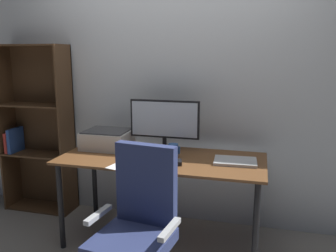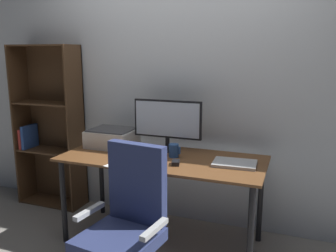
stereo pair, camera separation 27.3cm
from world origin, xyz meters
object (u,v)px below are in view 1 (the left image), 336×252
(desk, at_px, (162,167))
(office_chair, at_px, (137,236))
(laptop, at_px, (235,161))
(monitor, at_px, (164,122))
(coffee_mug, at_px, (173,150))
(mouse, at_px, (178,162))
(keyboard, at_px, (148,162))
(bookshelf, at_px, (37,130))
(printer, at_px, (107,139))

(desk, bearing_deg, office_chair, -86.01)
(desk, bearing_deg, laptop, 1.22)
(office_chair, bearing_deg, desk, 101.78)
(monitor, height_order, coffee_mug, monitor)
(coffee_mug, bearing_deg, mouse, -66.14)
(mouse, bearing_deg, keyboard, 169.93)
(coffee_mug, bearing_deg, monitor, 125.16)
(office_chair, bearing_deg, coffee_mug, 95.37)
(mouse, xyz_separation_m, bookshelf, (-1.56, 0.50, 0.06))
(monitor, bearing_deg, printer, -173.49)
(mouse, height_order, bookshelf, bookshelf)
(desk, bearing_deg, mouse, -40.50)
(desk, xyz_separation_m, printer, (-0.54, 0.16, 0.16))
(coffee_mug, xyz_separation_m, bookshelf, (-1.48, 0.31, 0.02))
(keyboard, relative_size, laptop, 0.91)
(monitor, relative_size, bookshelf, 0.37)
(monitor, relative_size, laptop, 1.88)
(laptop, bearing_deg, keyboard, -168.03)
(keyboard, height_order, bookshelf, bookshelf)
(desk, xyz_separation_m, mouse, (0.17, -0.14, 0.10))
(bookshelf, bearing_deg, laptop, -9.92)
(keyboard, bearing_deg, monitor, 88.67)
(bookshelf, bearing_deg, monitor, -6.00)
(keyboard, xyz_separation_m, laptop, (0.64, 0.18, 0.00))
(monitor, height_order, office_chair, monitor)
(laptop, bearing_deg, monitor, 158.56)
(monitor, distance_m, keyboard, 0.45)
(bookshelf, bearing_deg, keyboard, -21.36)
(coffee_mug, relative_size, printer, 0.27)
(printer, xyz_separation_m, bookshelf, (-0.85, 0.20, -0.01))
(keyboard, distance_m, office_chair, 0.66)
(laptop, xyz_separation_m, printer, (-1.12, 0.14, 0.07))
(coffee_mug, xyz_separation_m, printer, (-0.63, 0.11, 0.03))
(keyboard, xyz_separation_m, coffee_mug, (0.15, 0.21, 0.04))
(desk, bearing_deg, bookshelf, 165.60)
(monitor, height_order, laptop, monitor)
(printer, relative_size, bookshelf, 0.24)
(keyboard, bearing_deg, bookshelf, 161.12)
(desk, xyz_separation_m, coffee_mug, (0.08, 0.04, 0.13))
(monitor, distance_m, laptop, 0.69)
(desk, relative_size, laptop, 5.12)
(coffee_mug, height_order, office_chair, office_chair)
(laptop, bearing_deg, printer, 169.38)
(coffee_mug, bearing_deg, keyboard, -125.45)
(laptop, bearing_deg, mouse, -162.80)
(monitor, distance_m, printer, 0.54)
(desk, relative_size, mouse, 17.06)
(monitor, relative_size, coffee_mug, 5.66)
(mouse, relative_size, printer, 0.24)
(printer, bearing_deg, keyboard, -33.63)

